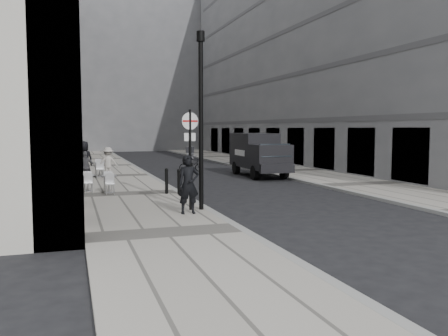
% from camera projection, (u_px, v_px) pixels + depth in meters
% --- Properties ---
extents(ground, '(120.00, 120.00, 0.00)m').
position_uv_depth(ground, '(282.00, 257.00, 10.15)').
color(ground, black).
rests_on(ground, ground).
extents(sidewalk, '(4.00, 60.00, 0.12)m').
position_uv_depth(sidewalk, '(114.00, 177.00, 26.59)').
color(sidewalk, '#A7A197').
rests_on(sidewalk, ground).
extents(far_sidewalk, '(4.00, 60.00, 0.12)m').
position_uv_depth(far_sidewalk, '(291.00, 171.00, 29.97)').
color(far_sidewalk, '#A7A197').
rests_on(far_sidewalk, ground).
extents(building_left, '(4.00, 45.00, 18.00)m').
position_uv_depth(building_left, '(39.00, 32.00, 30.78)').
color(building_left, beige).
rests_on(building_left, ground).
extents(building_right, '(6.00, 45.00, 20.00)m').
position_uv_depth(building_right, '(314.00, 35.00, 36.84)').
color(building_right, slate).
rests_on(building_right, ground).
extents(building_far, '(24.00, 16.00, 22.00)m').
position_uv_depth(building_far, '(114.00, 66.00, 62.77)').
color(building_far, slate).
rests_on(building_far, ground).
extents(walking_man, '(0.67, 0.45, 1.82)m').
position_uv_depth(walking_man, '(189.00, 184.00, 14.62)').
color(walking_man, black).
rests_on(walking_man, sidewalk).
extents(sign_post, '(0.56, 0.13, 3.24)m').
position_uv_depth(sign_post, '(190.00, 146.00, 15.22)').
color(sign_post, black).
rests_on(sign_post, sidewalk).
extents(lamppost, '(0.26, 0.26, 5.71)m').
position_uv_depth(lamppost, '(201.00, 112.00, 15.21)').
color(lamppost, black).
rests_on(lamppost, sidewalk).
extents(bollard_near, '(0.13, 0.13, 0.96)m').
position_uv_depth(bollard_near, '(167.00, 182.00, 19.16)').
color(bollard_near, black).
rests_on(bollard_near, sidewalk).
extents(bollard_far, '(0.13, 0.13, 0.94)m').
position_uv_depth(bollard_far, '(179.00, 182.00, 19.05)').
color(bollard_far, black).
rests_on(bollard_far, sidewalk).
extents(panel_van, '(2.09, 5.31, 2.47)m').
position_uv_depth(panel_van, '(258.00, 152.00, 27.25)').
color(panel_van, black).
rests_on(panel_van, ground).
extents(cyclist, '(1.62, 0.89, 1.65)m').
position_uv_depth(cyclist, '(191.00, 161.00, 30.26)').
color(cyclist, black).
rests_on(cyclist, ground).
extents(pedestrian_a, '(0.90, 0.39, 1.53)m').
position_uv_depth(pedestrian_a, '(85.00, 167.00, 23.19)').
color(pedestrian_a, '#515055').
rests_on(pedestrian_a, sidewalk).
extents(pedestrian_b, '(1.15, 0.80, 1.63)m').
position_uv_depth(pedestrian_b, '(108.00, 163.00, 25.32)').
color(pedestrian_b, '#B9B2AA').
rests_on(pedestrian_b, sidewalk).
extents(pedestrian_c, '(1.12, 0.92, 1.97)m').
position_uv_depth(pedestrian_c, '(84.00, 159.00, 25.27)').
color(pedestrian_c, black).
rests_on(pedestrian_c, sidewalk).
extents(cafe_table_near, '(0.66, 1.48, 0.84)m').
position_uv_depth(cafe_table_near, '(109.00, 182.00, 19.43)').
color(cafe_table_near, '#BBBBBE').
rests_on(cafe_table_near, sidewalk).
extents(cafe_table_mid, '(0.74, 1.67, 0.95)m').
position_uv_depth(cafe_table_mid, '(100.00, 168.00, 25.67)').
color(cafe_table_mid, silver).
rests_on(cafe_table_mid, sidewalk).
extents(cafe_table_far, '(0.63, 1.41, 0.81)m').
position_uv_depth(cafe_table_far, '(88.00, 182.00, 19.89)').
color(cafe_table_far, silver).
rests_on(cafe_table_far, sidewalk).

